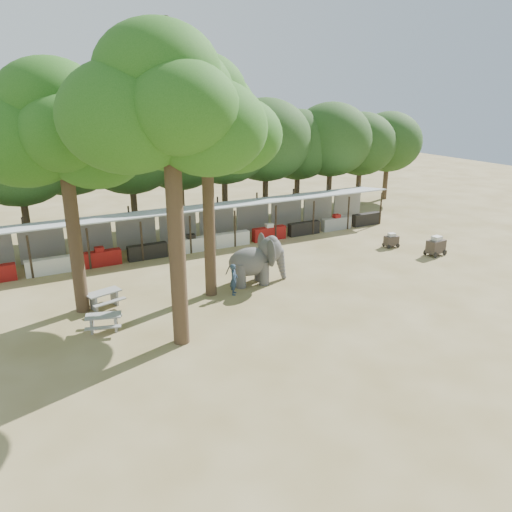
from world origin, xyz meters
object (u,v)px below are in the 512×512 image
yard_tree_back (201,117)px  handler (234,279)px  yard_tree_center (164,105)px  picnic_table_far (104,297)px  yard_tree_left (57,128)px  cart_front (436,246)px  picnic_table_near (104,320)px  cart_back (391,240)px  elephant (257,260)px

yard_tree_back → handler: bearing=-31.5°
yard_tree_center → picnic_table_far: yard_tree_center is taller
yard_tree_left → cart_front: size_ratio=8.29×
handler → cart_front: size_ratio=1.20×
yard_tree_left → yard_tree_center: bearing=-59.0°
yard_tree_left → cart_front: bearing=-5.3°
yard_tree_back → picnic_table_far: yard_tree_back is taller
yard_tree_left → yard_tree_center: (3.00, -5.00, 1.01)m
yard_tree_center → picnic_table_far: (-1.90, 4.73, -8.70)m
picnic_table_near → cart_back: bearing=25.8°
yard_tree_back → cart_back: (13.54, 1.62, -8.08)m
elephant → picnic_table_far: (-7.82, 0.57, -0.74)m
elephant → picnic_table_far: bearing=-176.1°
elephant → handler: bearing=-145.9°
cart_back → yard_tree_back: bearing=-165.6°
yard_tree_center → elephant: 10.76m
elephant → cart_back: size_ratio=3.25×
yard_tree_left → yard_tree_center: 5.92m
picnic_table_near → cart_front: bearing=18.0°
yard_tree_center → handler: size_ratio=7.57×
handler → picnic_table_near: bearing=128.2°
yard_tree_back → handler: (1.15, -0.71, -7.75)m
elephant → picnic_table_near: (-8.34, -1.88, -0.77)m
handler → picnic_table_far: 6.22m
cart_front → yard_tree_back: bearing=169.7°
yard_tree_center → picnic_table_far: 10.08m
yard_tree_left → elephant: yard_tree_left is taller
yard_tree_back → cart_back: size_ratio=11.09×
yard_tree_left → picnic_table_near: size_ratio=6.28×
picnic_table_far → cart_front: cart_front is taller
yard_tree_left → yard_tree_center: yard_tree_center is taller
elephant → yard_tree_left: bearing=-177.3°
elephant → cart_front: elephant is taller
yard_tree_left → picnic_table_far: bearing=-13.9°
yard_tree_left → cart_back: (19.54, 0.62, -7.74)m
yard_tree_left → picnic_table_near: (0.58, -2.72, -7.73)m
yard_tree_back → handler: yard_tree_back is taller
yard_tree_left → yard_tree_back: size_ratio=0.97×
yard_tree_back → yard_tree_center: bearing=-126.9°
yard_tree_left → cart_front: 22.22m
elephant → cart_back: bearing=15.8°
yard_tree_left → picnic_table_near: 8.21m
yard_tree_center → handler: 9.94m
picnic_table_far → handler: bearing=-28.6°
elephant → handler: 2.02m
yard_tree_left → picnic_table_far: 7.77m
yard_tree_center → cart_front: yard_tree_center is taller
picnic_table_near → yard_tree_back: bearing=33.4°
yard_tree_left → elephant: (8.92, -0.84, -6.95)m
yard_tree_left → yard_tree_back: yard_tree_back is taller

